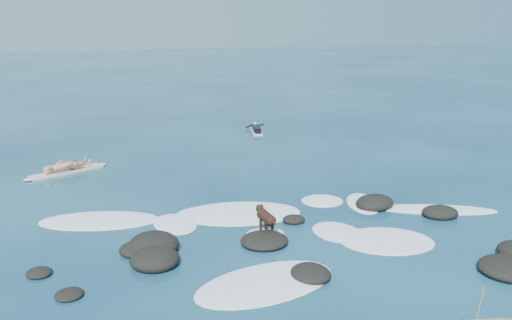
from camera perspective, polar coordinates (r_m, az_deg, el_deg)
name	(u,v)px	position (r m, az deg, el deg)	size (l,w,h in m)	color
ground	(284,224)	(16.73, 2.85, -6.41)	(160.00, 160.00, 0.00)	#0A2642
reef_rocks	(318,245)	(15.09, 6.22, -8.42)	(12.63, 6.72, 0.57)	black
breaking_foam	(269,227)	(16.47, 1.36, -6.71)	(13.91, 7.87, 0.12)	white
standing_surfer_rig	(65,154)	(22.82, -18.55, 0.59)	(3.16, 1.80, 1.92)	beige
paddling_surfer_rig	(256,129)	(29.29, 0.03, 3.09)	(1.06, 2.19, 0.38)	white
dog	(265,217)	(15.77, 0.95, -5.71)	(0.38, 1.25, 0.79)	black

